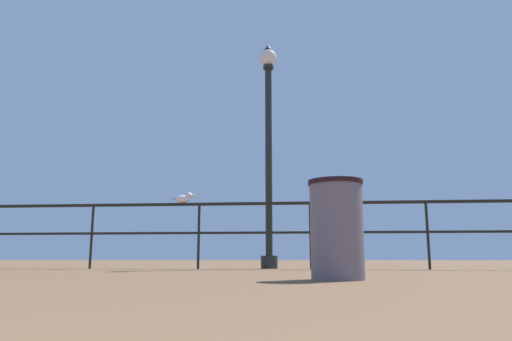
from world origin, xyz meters
TOP-DOWN VIEW (x-y plane):
  - pier_railing at (-0.00, 9.47)m, footprint 20.77×0.05m
  - lamppost_center at (0.23, 9.82)m, footprint 0.32×0.32m
  - seagull_on_rail at (-1.22, 9.48)m, footprint 0.39×0.17m
  - trash_bin at (1.11, 5.88)m, footprint 0.50×0.50m

SIDE VIEW (x-z plane):
  - trash_bin at x=1.11m, z-range 0.00..0.89m
  - pier_railing at x=0.00m, z-range 0.26..1.37m
  - seagull_on_rail at x=-1.22m, z-range 1.10..1.29m
  - lamppost_center at x=0.23m, z-range 0.22..4.34m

